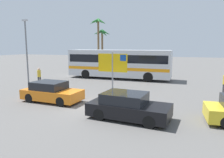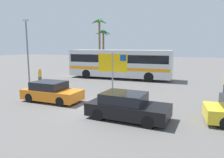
# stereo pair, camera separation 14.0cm
# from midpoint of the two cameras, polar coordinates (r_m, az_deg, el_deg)

# --- Properties ---
(ground) EXTENTS (120.00, 120.00, 0.00)m
(ground) POSITION_cam_midpoint_polar(r_m,az_deg,el_deg) (13.04, -3.81, -7.42)
(ground) COLOR #605E5B
(bus_front_coach) EXTENTS (11.30, 2.65, 3.17)m
(bus_front_coach) POSITION_cam_midpoint_polar(r_m,az_deg,el_deg) (23.71, 2.22, 4.41)
(bus_front_coach) COLOR silver
(bus_front_coach) RESTS_ON ground
(ferry_sign) EXTENTS (2.20, 0.14, 3.20)m
(ferry_sign) POSITION_cam_midpoint_polar(r_m,az_deg,el_deg) (15.21, 0.58, 3.89)
(ferry_sign) COLOR gray
(ferry_sign) RESTS_ON ground
(car_orange) EXTENTS (4.00, 1.95, 1.32)m
(car_orange) POSITION_cam_midpoint_polar(r_m,az_deg,el_deg) (14.65, -15.63, -3.34)
(car_orange) COLOR orange
(car_orange) RESTS_ON ground
(car_black) EXTENTS (4.21, 2.20, 1.32)m
(car_black) POSITION_cam_midpoint_polar(r_m,az_deg,el_deg) (10.85, 4.43, -7.33)
(car_black) COLOR black
(car_black) RESTS_ON ground
(pedestrian_by_bus) EXTENTS (0.32, 0.32, 1.62)m
(pedestrian_by_bus) POSITION_cam_midpoint_polar(r_m,az_deg,el_deg) (20.87, -18.59, 1.02)
(pedestrian_by_bus) COLOR #2D2D33
(pedestrian_by_bus) RESTS_ON ground
(lamp_post_left_side) EXTENTS (0.56, 0.20, 6.12)m
(lamp_post_left_side) POSITION_cam_midpoint_polar(r_m,az_deg,el_deg) (22.48, -21.55, 7.61)
(lamp_post_left_side) COLOR slate
(lamp_post_left_side) RESTS_ON ground
(palm_tree_seaside) EXTENTS (2.93, 2.84, 7.89)m
(palm_tree_seaside) POSITION_cam_midpoint_polar(r_m,az_deg,el_deg) (34.83, -3.30, 13.30)
(palm_tree_seaside) COLOR brown
(palm_tree_seaside) RESTS_ON ground
(palm_tree_inland) EXTENTS (3.08, 2.98, 6.24)m
(palm_tree_inland) POSITION_cam_midpoint_polar(r_m,az_deg,el_deg) (35.45, -2.24, 11.01)
(palm_tree_inland) COLOR brown
(palm_tree_inland) RESTS_ON ground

